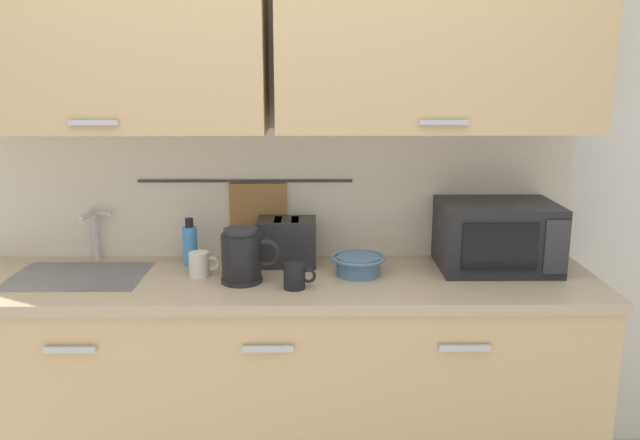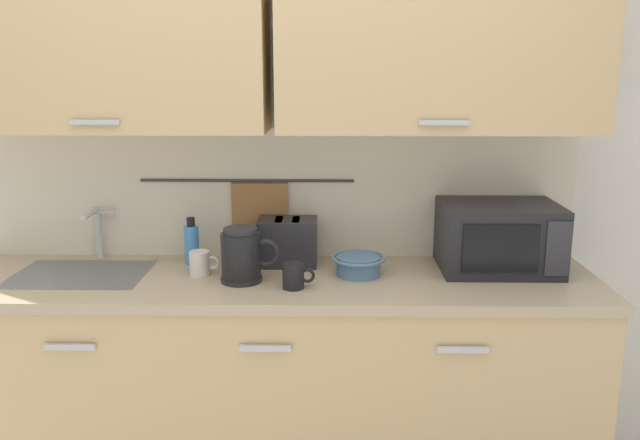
% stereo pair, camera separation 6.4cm
% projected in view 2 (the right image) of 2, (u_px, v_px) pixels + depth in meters
% --- Properties ---
extents(counter_unit, '(2.53, 0.64, 0.90)m').
position_uv_depth(counter_unit, '(272.00, 381.00, 2.63)').
color(counter_unit, tan).
rests_on(counter_unit, ground).
extents(back_wall_assembly, '(3.70, 0.41, 2.50)m').
position_uv_depth(back_wall_assembly, '(275.00, 111.00, 2.61)').
color(back_wall_assembly, silver).
rests_on(back_wall_assembly, ground).
extents(sink_faucet, '(0.09, 0.17, 0.22)m').
position_uv_depth(sink_faucet, '(97.00, 226.00, 2.73)').
color(sink_faucet, '#B2B5BA').
rests_on(sink_faucet, counter_unit).
extents(microwave, '(0.46, 0.35, 0.27)m').
position_uv_depth(microwave, '(499.00, 237.00, 2.59)').
color(microwave, black).
rests_on(microwave, counter_unit).
extents(electric_kettle, '(0.23, 0.16, 0.21)m').
position_uv_depth(electric_kettle, '(242.00, 256.00, 2.45)').
color(electric_kettle, black).
rests_on(electric_kettle, counter_unit).
extents(dish_soap_bottle, '(0.06, 0.06, 0.20)m').
position_uv_depth(dish_soap_bottle, '(192.00, 243.00, 2.68)').
color(dish_soap_bottle, '#3F8CD8').
rests_on(dish_soap_bottle, counter_unit).
extents(mug_near_sink, '(0.12, 0.08, 0.09)m').
position_uv_depth(mug_near_sink, '(200.00, 263.00, 2.54)').
color(mug_near_sink, silver).
rests_on(mug_near_sink, counter_unit).
extents(mixing_bowl, '(0.21, 0.21, 0.08)m').
position_uv_depth(mixing_bowl, '(358.00, 264.00, 2.54)').
color(mixing_bowl, '#4C7093').
rests_on(mixing_bowl, counter_unit).
extents(toaster, '(0.26, 0.17, 0.19)m').
position_uv_depth(toaster, '(288.00, 241.00, 2.67)').
color(toaster, '#232326').
rests_on(toaster, counter_unit).
extents(mug_by_kettle, '(0.12, 0.08, 0.09)m').
position_uv_depth(mug_by_kettle, '(294.00, 276.00, 2.39)').
color(mug_by_kettle, black).
rests_on(mug_by_kettle, counter_unit).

